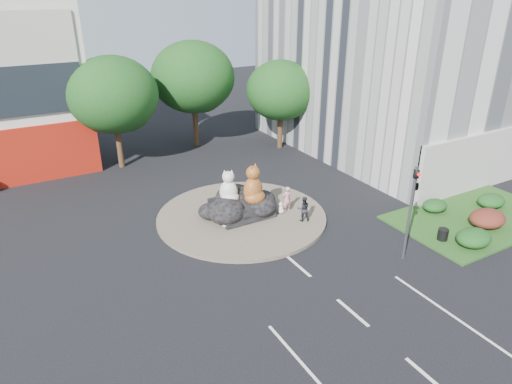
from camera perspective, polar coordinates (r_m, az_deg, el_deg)
ground at (r=20.32m, az=11.97°, el=-14.53°), size 120.00×120.00×0.00m
roundabout_island at (r=27.19m, az=-1.81°, el=-3.03°), size 10.00×10.00×0.20m
rock_plinth at (r=26.94m, az=-1.82°, el=-1.99°), size 3.20×2.60×0.90m
grass_verge at (r=30.02m, az=25.77°, el=-2.95°), size 10.00×6.00×0.12m
tree_left at (r=35.04m, az=-17.31°, el=11.13°), size 6.46×6.46×8.27m
tree_mid at (r=38.88m, az=-7.80°, el=13.66°), size 6.84×6.84×8.76m
tree_right at (r=38.27m, az=3.16°, el=12.25°), size 5.70×5.70×7.30m
hedge_near_green at (r=26.55m, az=25.57°, el=-5.18°), size 2.00×1.60×0.90m
hedge_red at (r=28.93m, az=26.95°, el=-2.96°), size 2.20×1.76×0.99m
hedge_mid_green at (r=31.65m, az=27.33°, el=-0.97°), size 1.80×1.44×0.81m
hedge_back_green at (r=29.65m, az=21.46°, el=-1.59°), size 1.60×1.28×0.72m
traffic_light at (r=22.91m, az=19.18°, el=-0.13°), size 0.44×1.24×5.00m
street_lamp at (r=31.89m, az=20.93°, el=8.12°), size 2.34×0.22×8.06m
cat_white at (r=26.20m, az=-3.46°, el=0.72°), size 1.56×1.48×2.03m
cat_tabby at (r=26.09m, az=-0.38°, el=1.06°), size 1.82×1.73×2.37m
kitten_calico at (r=25.65m, az=-3.88°, el=-3.50°), size 0.62×0.57×0.88m
kitten_white at (r=27.24m, az=3.10°, el=-1.92°), size 0.51×0.47×0.72m
pedestrian_pink at (r=27.24m, az=3.88°, el=-0.90°), size 0.60×0.41×1.61m
pedestrian_dark at (r=26.28m, az=5.95°, el=-2.10°), size 0.90×0.82×1.50m
litter_bin at (r=26.54m, az=22.33°, el=-4.92°), size 0.63×0.63×0.63m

